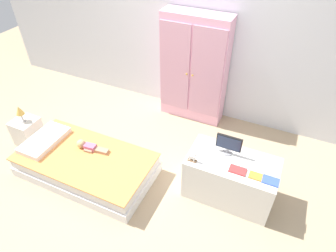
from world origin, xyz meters
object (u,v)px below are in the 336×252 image
Objects in this scene: tv_monitor at (229,144)px; book_blue at (271,181)px; rocking_horse_toy at (193,157)px; book_red at (238,170)px; table_lamp at (20,111)px; tv_stand at (230,178)px; doll at (87,146)px; wardrobe at (194,69)px; bed at (86,165)px; book_orange at (256,176)px; nightstand at (28,131)px.

book_blue is (0.46, -0.19, -0.12)m from tv_monitor.
book_red is (0.43, 0.06, -0.04)m from rocking_horse_toy.
tv_stand is at bearing 5.68° from table_lamp.
tv_monitor is at bearing 7.76° from table_lamp.
tv_monitor reaches higher than tv_stand.
book_blue is (0.31, -0.00, -0.00)m from book_red.
doll is 1.28m from rocking_horse_toy.
wardrobe is (1.69, 1.45, 0.24)m from table_lamp.
bed is at bearing -170.38° from book_red.
wardrobe reaches higher than table_lamp.
table_lamp is at bearing -139.49° from wardrobe.
book_orange reaches higher than bed.
wardrobe reaches higher than nightstand.
book_blue is (2.95, 0.15, 0.34)m from nightstand.
nightstand is 2.24m from rocking_horse_toy.
tv_monitor reaches higher than doll.
doll is at bearing -0.50° from nightstand.
tv_stand is (0.88, -1.19, -0.48)m from wardrobe.
doll is 0.98m from table_lamp.
wardrobe is at bearing 134.02° from book_blue.
book_orange is 0.81× the size of book_blue.
rocking_horse_toy is at bearing 10.34° from bed.
rocking_horse_toy is (2.21, 0.09, 0.39)m from nightstand.
bed is 3.90× the size of doll.
book_red reaches higher than nightstand.
table_lamp reaches higher than book_blue.
book_red is (0.95, -1.30, -0.22)m from wardrobe.
book_orange is at bearing 8.72° from bed.
tv_monitor reaches higher than book_blue.
wardrobe is (0.73, 1.45, 0.43)m from doll.
book_red is at bearing -53.87° from wardrobe.
table_lamp is at bearing -177.68° from rocking_horse_toy.
book_blue is at bearing 2.86° from nightstand.
rocking_horse_toy is 0.74m from book_blue.
wardrobe is at bearing 110.85° from rocking_horse_toy.
nightstand is at bearing -139.49° from wardrobe.
tv_monitor is at bearing 41.97° from rocking_horse_toy.
table_lamp is 2.51m from tv_monitor.
bed is at bearing -169.66° from rocking_horse_toy.
tv_monitor is 1.67× the size of book_blue.
tv_stand is (2.57, 0.26, 0.08)m from nightstand.
wardrobe is 1.73m from book_orange.
wardrobe reaches higher than tv_monitor.
book_blue is (1.94, 0.28, 0.38)m from bed.
wardrobe is 1.64× the size of tv_stand.
wardrobe is at bearing 125.63° from tv_monitor.
table_lamp reaches higher than book_orange.
tv_monitor is (1.53, 0.35, 0.33)m from doll.
table_lamp is at bearing -172.24° from tv_monitor.
wardrobe is 1.46m from rocking_horse_toy.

